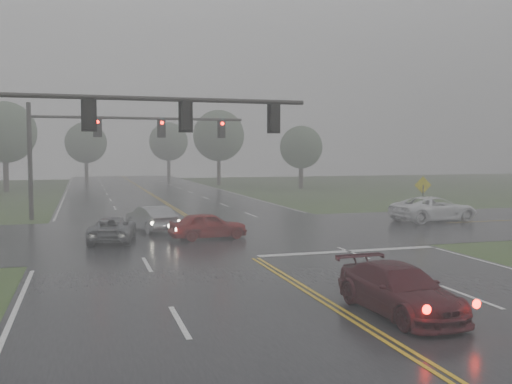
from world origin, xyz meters
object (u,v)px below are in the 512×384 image
object	(u,v)px
sedan_silver	(151,231)
signal_gantry_far	(101,138)
sedan_maroon	(399,314)
sedan_red	(208,239)
car_grey	(113,241)
pickup_white	(434,221)
signal_gantry_near	(91,134)

from	to	relation	value
sedan_silver	signal_gantry_far	world-z (taller)	signal_gantry_far
sedan_maroon	sedan_silver	xyz separation A→B (m)	(-4.67, 18.82, 0.00)
sedan_red	sedan_maroon	bearing A→B (deg)	-177.62
sedan_maroon	sedan_red	distance (m)	15.13
car_grey	sedan_maroon	bearing A→B (deg)	123.37
sedan_silver	sedan_red	bearing A→B (deg)	106.93
sedan_maroon	car_grey	size ratio (longest dim) A/B	1.03
sedan_maroon	pickup_white	size ratio (longest dim) A/B	0.80
car_grey	signal_gantry_far	bearing A→B (deg)	-79.83
sedan_red	sedan_silver	xyz separation A→B (m)	(-2.50, 3.85, 0.00)
sedan_maroon	car_grey	world-z (taller)	sedan_maroon
sedan_maroon	signal_gantry_near	bearing A→B (deg)	131.09
sedan_silver	signal_gantry_far	bearing A→B (deg)	-88.62
signal_gantry_far	signal_gantry_near	bearing A→B (deg)	-92.74
sedan_silver	car_grey	world-z (taller)	sedan_silver
sedan_red	signal_gantry_far	size ratio (longest dim) A/B	0.27
sedan_silver	car_grey	bearing A→B (deg)	39.21
sedan_red	sedan_silver	bearing A→B (deg)	27.09
car_grey	signal_gantry_near	bearing A→B (deg)	91.29
car_grey	sedan_red	bearing A→B (deg)	-177.62
signal_gantry_far	sedan_silver	bearing A→B (deg)	-72.56
car_grey	signal_gantry_near	size ratio (longest dim) A/B	0.37
sedan_maroon	signal_gantry_far	world-z (taller)	signal_gantry_far
car_grey	signal_gantry_far	world-z (taller)	signal_gantry_far
car_grey	signal_gantry_near	xyz separation A→B (m)	(-1.04, -7.33, 5.13)
sedan_silver	pickup_white	size ratio (longest dim) A/B	0.75
sedan_red	sedan_silver	size ratio (longest dim) A/B	0.93
pickup_white	signal_gantry_far	world-z (taller)	signal_gantry_far
sedan_red	signal_gantry_far	world-z (taller)	signal_gantry_far
sedan_silver	car_grey	size ratio (longest dim) A/B	0.97
signal_gantry_near	sedan_maroon	bearing A→B (deg)	-45.90
car_grey	pickup_white	bearing A→B (deg)	-163.59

